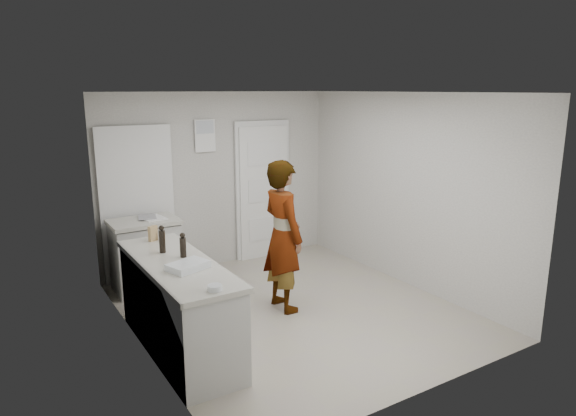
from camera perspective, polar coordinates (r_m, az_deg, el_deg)
ground at (r=6.15m, az=0.52°, el=-11.27°), size 4.00×4.00×0.00m
room_shell at (r=7.41m, az=-8.72°, el=1.18°), size 4.00×4.00×4.00m
main_counter at (r=5.23m, az=-12.05°, el=-11.00°), size 0.64×1.96×0.93m
side_counter at (r=6.85m, az=-15.52°, el=-5.31°), size 0.84×0.61×0.93m
person at (r=5.92m, az=-0.57°, el=-3.12°), size 0.43×0.65×1.77m
cake_mix_box at (r=5.76m, az=-14.78°, el=-2.75°), size 0.11×0.08×0.16m
spice_jar at (r=5.74m, az=-13.75°, el=-3.14°), size 0.06×0.06×0.09m
oil_cruet_a at (r=5.13m, az=-11.60°, el=-4.10°), size 0.06×0.06×0.25m
oil_cruet_b at (r=5.31m, az=-13.82°, el=-3.43°), size 0.06×0.06×0.28m
baking_dish at (r=4.82m, az=-11.04°, el=-6.35°), size 0.41×0.34×0.06m
egg_bowl at (r=4.29m, az=-8.13°, el=-8.76°), size 0.12×0.12×0.05m
papers at (r=6.77m, az=-14.75°, el=-1.07°), size 0.29×0.35×0.01m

